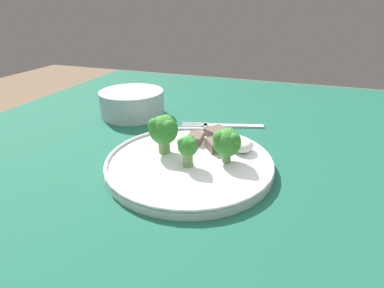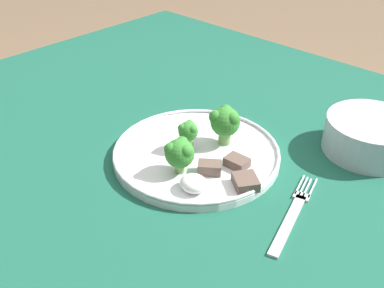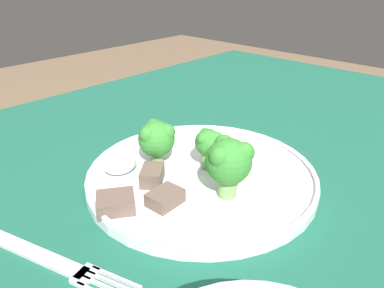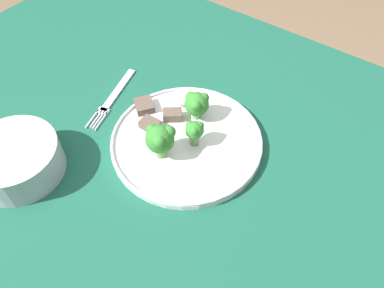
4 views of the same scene
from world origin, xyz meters
name	(u,v)px [view 2 (image 2 of 4)]	position (x,y,z in m)	size (l,w,h in m)	color
table	(218,189)	(0.00, 0.00, 0.68)	(1.33, 1.00, 0.78)	#195642
dinner_plate	(196,153)	(-0.01, -0.05, 0.79)	(0.28, 0.28, 0.02)	white
fork	(293,213)	(0.19, -0.06, 0.78)	(0.07, 0.19, 0.00)	silver
cream_bowl	(370,136)	(0.20, 0.17, 0.81)	(0.16, 0.16, 0.06)	#B7BCC6
broccoli_floret_near_rim_left	(188,132)	(-0.02, -0.06, 0.83)	(0.03, 0.03, 0.05)	#709E56
broccoli_floret_center_left	(225,122)	(0.01, 0.00, 0.83)	(0.05, 0.05, 0.07)	#709E56
broccoli_floret_back_left	(180,153)	(0.01, -0.11, 0.83)	(0.05, 0.05, 0.06)	#709E56
meat_slice_front_slice	(210,168)	(0.05, -0.08, 0.80)	(0.04, 0.04, 0.02)	brown
meat_slice_middle_slice	(246,182)	(0.11, -0.07, 0.80)	(0.05, 0.05, 0.02)	brown
meat_slice_rear_slice	(237,162)	(0.07, -0.04, 0.80)	(0.04, 0.03, 0.02)	brown
sauce_dollop	(194,183)	(0.06, -0.13, 0.80)	(0.04, 0.04, 0.02)	white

